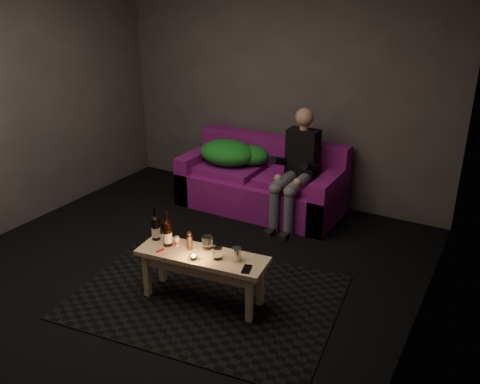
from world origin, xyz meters
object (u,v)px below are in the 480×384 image
(beer_bottle_b, at_px, (167,233))
(steel_cup, at_px, (236,254))
(coffee_table, at_px, (202,262))
(beer_bottle_a, at_px, (156,228))
(sofa, at_px, (262,184))
(person, at_px, (297,166))

(beer_bottle_b, distance_m, steel_cup, 0.61)
(coffee_table, bearing_deg, beer_bottle_a, 177.19)
(sofa, bearing_deg, steel_cup, -68.71)
(coffee_table, bearing_deg, person, 88.81)
(sofa, height_order, steel_cup, sofa)
(sofa, height_order, coffee_table, sofa)
(beer_bottle_a, relative_size, beer_bottle_b, 0.93)
(person, xyz_separation_m, beer_bottle_b, (-0.36, -1.75, -0.08))
(sofa, xyz_separation_m, steel_cup, (0.71, -1.83, 0.20))
(beer_bottle_a, bearing_deg, beer_bottle_b, -14.30)
(steel_cup, bearing_deg, sofa, 111.29)
(sofa, height_order, beer_bottle_b, sofa)
(sofa, relative_size, person, 1.50)
(person, relative_size, beer_bottle_b, 3.96)
(person, height_order, beer_bottle_b, person)
(beer_bottle_a, bearing_deg, person, 73.68)
(beer_bottle_b, relative_size, steel_cup, 2.97)
(person, distance_m, steel_cup, 1.71)
(sofa, relative_size, beer_bottle_a, 6.39)
(sofa, xyz_separation_m, coffee_table, (0.43, -1.89, 0.07))
(beer_bottle_a, distance_m, steel_cup, 0.75)
(coffee_table, height_order, beer_bottle_a, beer_bottle_a)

